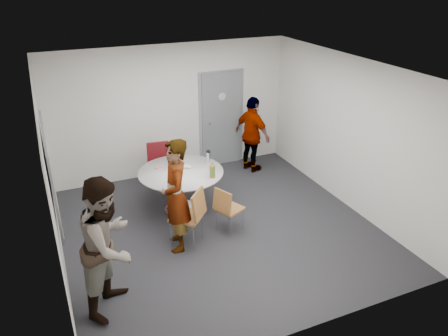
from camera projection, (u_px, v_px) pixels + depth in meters
name	position (u px, v px, depth m)	size (l,w,h in m)	color
floor	(219.00, 228.00, 7.41)	(5.00, 5.00, 0.00)	black
ceiling	(218.00, 70.00, 6.27)	(5.00, 5.00, 0.00)	silver
wall_back	(172.00, 111.00, 8.92)	(5.00, 5.00, 0.00)	silver
wall_left	(50.00, 185.00, 5.94)	(5.00, 5.00, 0.00)	silver
wall_right	(349.00, 133.00, 7.74)	(5.00, 5.00, 0.00)	silver
wall_front	(308.00, 239.00, 4.76)	(5.00, 5.00, 0.00)	silver
door	(221.00, 119.00, 9.43)	(1.02, 0.17, 2.12)	slate
whiteboard	(51.00, 172.00, 6.08)	(0.04, 1.90, 1.25)	gray
table	(182.00, 177.00, 7.70)	(1.50, 1.50, 1.07)	silver
chair_near_left	(192.00, 212.00, 6.77)	(0.66, 0.66, 0.95)	brown
chair_near_right	(226.00, 206.00, 7.12)	(0.54, 0.51, 0.81)	brown
chair_far	(159.00, 161.00, 8.54)	(0.50, 0.54, 0.95)	maroon
person_main	(176.00, 196.00, 6.58)	(0.66, 0.43, 1.80)	#A5C6EA
person_left	(109.00, 245.00, 5.39)	(0.90, 0.70, 1.85)	white
person_right	(252.00, 135.00, 9.19)	(0.95, 0.40, 1.63)	black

